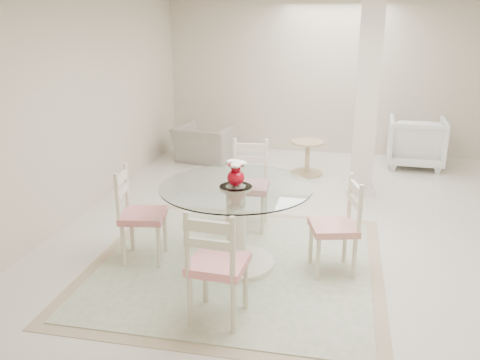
% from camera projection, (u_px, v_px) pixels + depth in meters
% --- Properties ---
extents(ground, '(7.00, 7.00, 0.00)m').
position_uv_depth(ground, '(319.00, 225.00, 6.16)').
color(ground, white).
rests_on(ground, ground).
extents(room_shell, '(6.02, 7.02, 2.71)m').
position_uv_depth(room_shell, '(327.00, 69.00, 5.58)').
color(room_shell, beige).
rests_on(room_shell, ground).
extents(column, '(0.30, 0.30, 2.70)m').
position_uv_depth(column, '(367.00, 99.00, 6.85)').
color(column, beige).
rests_on(column, ground).
extents(area_rug, '(2.91, 2.91, 0.02)m').
position_uv_depth(area_rug, '(236.00, 265.00, 5.16)').
color(area_rug, tan).
rests_on(area_rug, ground).
extents(dining_table, '(1.48, 1.48, 0.85)m').
position_uv_depth(dining_table, '(236.00, 226.00, 5.03)').
color(dining_table, '#FAE9CD').
rests_on(dining_table, ground).
extents(red_vase, '(0.20, 0.19, 0.26)m').
position_uv_depth(red_vase, '(236.00, 173.00, 4.86)').
color(red_vase, '#A20513').
rests_on(red_vase, dining_table).
extents(dining_chair_east, '(0.52, 0.52, 1.06)m').
position_uv_depth(dining_chair_east, '(341.00, 219.00, 4.87)').
color(dining_chair_east, beige).
rests_on(dining_chair_east, ground).
extents(dining_chair_north, '(0.49, 0.49, 1.15)m').
position_uv_depth(dining_chair_north, '(249.00, 178.00, 5.94)').
color(dining_chair_north, beige).
rests_on(dining_chair_north, ground).
extents(dining_chair_west, '(0.50, 0.50, 1.09)m').
position_uv_depth(dining_chair_west, '(136.00, 208.00, 5.12)').
color(dining_chair_west, beige).
rests_on(dining_chair_west, ground).
extents(dining_chair_south, '(0.48, 0.48, 1.12)m').
position_uv_depth(dining_chair_south, '(215.00, 258.00, 4.02)').
color(dining_chair_south, beige).
rests_on(dining_chair_south, ground).
extents(recliner_taupe, '(1.06, 0.96, 0.62)m').
position_uv_depth(recliner_taupe, '(205.00, 143.00, 8.78)').
color(recliner_taupe, '#9E9582').
rests_on(recliner_taupe, ground).
extents(armchair_white, '(0.93, 0.96, 0.83)m').
position_uv_depth(armchair_white, '(416.00, 142.00, 8.44)').
color(armchair_white, white).
rests_on(armchair_white, ground).
extents(side_table, '(0.52, 0.52, 0.54)m').
position_uv_depth(side_table, '(307.00, 159.00, 8.05)').
color(side_table, tan).
rests_on(side_table, ground).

